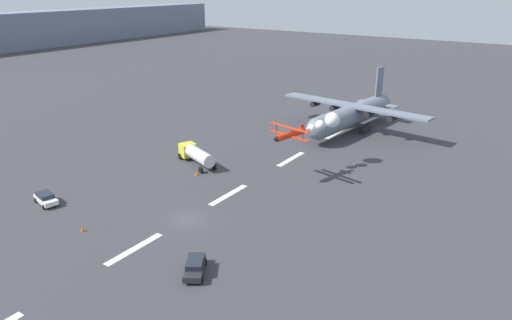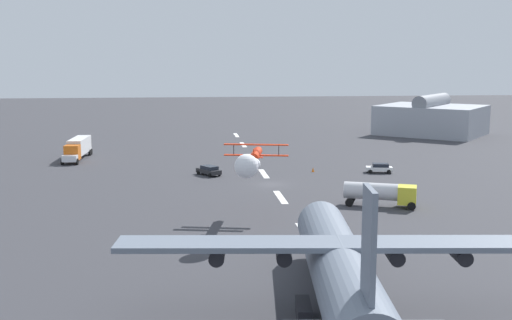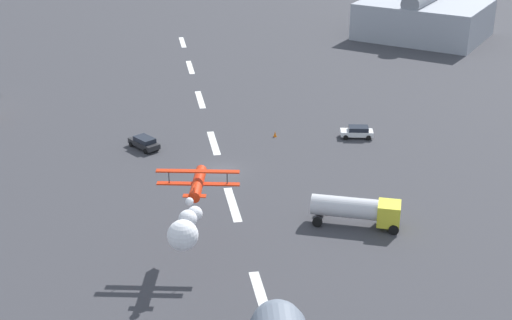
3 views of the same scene
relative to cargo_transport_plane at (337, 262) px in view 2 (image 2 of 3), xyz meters
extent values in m
plane|color=#38383D|center=(-45.88, 1.64, -3.44)|extent=(440.00, 440.00, 0.00)
cube|color=white|center=(-106.69, 1.64, -3.44)|extent=(8.00, 0.90, 0.01)
cube|color=white|center=(-89.32, 1.64, -3.44)|extent=(8.00, 0.90, 0.01)
cube|color=white|center=(-71.94, 1.64, -3.44)|extent=(8.00, 0.90, 0.01)
cube|color=white|center=(-54.57, 1.64, -3.44)|extent=(8.00, 0.90, 0.01)
cube|color=white|center=(-37.20, 1.64, -3.44)|extent=(8.00, 0.90, 0.01)
cube|color=white|center=(-19.82, 1.64, -3.44)|extent=(8.00, 0.90, 0.01)
cube|color=white|center=(-2.45, 1.64, -3.44)|extent=(8.00, 0.90, 0.01)
cylinder|color=slate|center=(1.18, -0.13, -0.16)|extent=(25.52, 6.94, 4.16)
sphere|color=slate|center=(-11.35, 1.27, -0.16)|extent=(3.95, 3.95, 3.95)
cube|color=slate|center=(1.18, -0.13, 1.71)|extent=(6.68, 31.61, 0.40)
cylinder|color=black|center=(1.75, 8.51, 0.81)|extent=(2.51, 1.36, 1.10)
cylinder|color=black|center=(1.22, 3.82, 0.81)|extent=(2.51, 1.36, 1.10)
cylinder|color=black|center=(0.35, -3.99, 0.81)|extent=(2.51, 1.36, 1.10)
cylinder|color=black|center=(-0.18, -8.68, 0.81)|extent=(2.51, 1.36, 1.10)
cube|color=slate|center=(11.71, -1.31, 4.91)|extent=(2.82, 0.61, 6.00)
cube|color=black|center=(1.89, -2.81, -2.84)|extent=(3.29, 1.35, 1.20)
cube|color=black|center=(2.46, 2.32, -2.84)|extent=(3.29, 1.35, 1.20)
cylinder|color=red|center=(-27.82, -2.71, 3.79)|extent=(5.88, 2.18, 1.01)
cube|color=red|center=(-28.01, -2.67, 3.64)|extent=(2.12, 7.41, 0.12)
cube|color=red|center=(-28.01, -2.67, 4.88)|extent=(2.12, 7.41, 0.12)
cylinder|color=black|center=(-28.55, -5.22, 4.26)|extent=(0.08, 0.08, 1.23)
cylinder|color=black|center=(-27.48, -0.12, 4.26)|extent=(0.08, 0.08, 1.23)
cube|color=red|center=(-25.26, -3.24, 4.24)|extent=(0.71, 0.24, 1.10)
cube|color=red|center=(-25.26, -3.24, 3.84)|extent=(1.00, 2.08, 0.08)
cone|color=black|center=(-31.00, -2.04, 3.79)|extent=(0.86, 0.99, 0.86)
sphere|color=white|center=(-24.26, -3.76, 3.84)|extent=(0.70, 0.70, 0.70)
sphere|color=white|center=(-22.60, -3.48, 3.51)|extent=(1.30, 1.30, 1.30)
sphere|color=white|center=(-21.14, -4.17, 3.86)|extent=(1.52, 1.52, 1.52)
sphere|color=white|center=(-18.22, -4.78, 4.07)|extent=(2.42, 2.42, 2.42)
cube|color=silver|center=(-67.04, -30.63, -2.34)|extent=(1.74, 2.59, 1.10)
cube|color=orange|center=(-69.04, -30.52, -1.59)|extent=(2.54, 2.63, 2.60)
cube|color=silver|center=(-74.83, -30.20, -1.14)|extent=(9.33, 3.01, 2.80)
cylinder|color=black|center=(-66.77, -29.40, -2.89)|extent=(1.12, 0.41, 1.10)
cylinder|color=black|center=(-77.56, -28.79, -2.89)|extent=(1.12, 0.41, 1.10)
cylinder|color=black|center=(-78.76, -28.72, -2.89)|extent=(1.12, 0.41, 1.10)
cylinder|color=black|center=(-66.91, -31.89, -2.89)|extent=(1.12, 0.41, 1.10)
cylinder|color=black|center=(-77.70, -31.29, -2.89)|extent=(1.12, 0.41, 1.10)
cylinder|color=black|center=(-78.90, -31.22, -2.89)|extent=(1.12, 0.41, 1.10)
cube|color=yellow|center=(-29.50, 16.13, -1.84)|extent=(3.04, 2.93, 2.20)
cylinder|color=silver|center=(-31.13, 12.04, -1.59)|extent=(4.39, 6.90, 2.10)
cylinder|color=black|center=(-30.40, 17.13, -2.94)|extent=(0.67, 1.05, 1.00)
cylinder|color=black|center=(-33.17, 10.17, -2.94)|extent=(0.67, 1.05, 1.00)
cylinder|color=black|center=(-28.17, 16.24, -2.94)|extent=(0.67, 1.05, 1.00)
cylinder|color=black|center=(-30.95, 9.28, -2.94)|extent=(0.67, 1.05, 1.00)
cube|color=#262628|center=(-54.30, -7.15, -2.80)|extent=(4.77, 4.00, 0.65)
cube|color=#1E232D|center=(-54.14, -7.04, -2.20)|extent=(3.18, 2.88, 0.55)
cylinder|color=black|center=(-55.13, -8.77, -3.12)|extent=(0.66, 0.54, 0.64)
cylinder|color=black|center=(-52.48, -7.03, -3.12)|extent=(0.66, 0.54, 0.64)
cylinder|color=black|center=(-56.12, -7.27, -3.12)|extent=(0.66, 0.54, 0.64)
cylinder|color=black|center=(-53.48, -5.53, -3.12)|extent=(0.66, 0.54, 0.64)
cube|color=white|center=(-53.31, 20.20, -2.80)|extent=(2.65, 4.47, 0.65)
cube|color=#1E232D|center=(-53.27, 20.40, -2.20)|extent=(2.16, 2.80, 0.55)
cylinder|color=black|center=(-52.74, 18.58, -3.12)|extent=(0.35, 0.67, 0.64)
cylinder|color=black|center=(-52.12, 21.44, -3.12)|extent=(0.35, 0.67, 0.64)
cylinder|color=black|center=(-54.50, 18.97, -3.12)|extent=(0.35, 0.67, 0.64)
cylinder|color=black|center=(-53.87, 21.83, -3.12)|extent=(0.35, 0.67, 0.64)
cube|color=#9EA3AD|center=(-102.85, 48.95, 0.09)|extent=(29.71, 30.14, 7.06)
cylinder|color=gray|center=(-102.85, 48.95, 4.52)|extent=(16.35, 14.65, 3.60)
cone|color=orange|center=(-55.35, 9.80, -3.07)|extent=(0.44, 0.44, 0.75)
cone|color=orange|center=(-34.25, 10.13, -3.07)|extent=(0.44, 0.44, 0.75)
camera|label=1|loc=(-84.84, -35.55, 24.56)|focal=33.09mm
camera|label=2|loc=(42.41, -10.84, 14.45)|focal=43.73mm
camera|label=3|loc=(29.84, -7.35, 31.29)|focal=50.30mm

